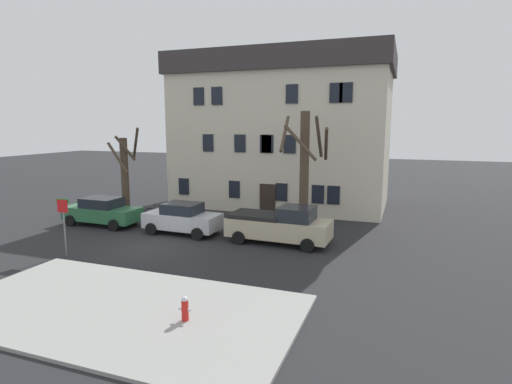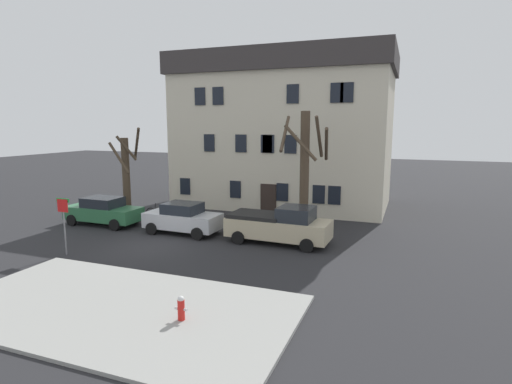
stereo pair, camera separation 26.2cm
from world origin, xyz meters
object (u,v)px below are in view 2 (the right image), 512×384
Objects in this scene: fire_hydrant at (181,308)px; bicycle_leaning at (158,213)px; building_main at (285,130)px; car_green_sedan at (103,211)px; street_sign_pole at (64,215)px; car_silver_sedan at (183,218)px; tree_bare_near at (126,175)px; pickup_truck_beige at (279,225)px; tree_bare_mid at (305,167)px.

bicycle_leaning is (-8.87, 11.96, -0.15)m from fire_hydrant.
building_main is 20.78m from fire_hydrant.
car_green_sedan is 1.76× the size of street_sign_pole.
building_main is 3.63× the size of car_silver_sedan.
pickup_truck_beige is at bearing -10.33° from tree_bare_near.
car_green_sedan is 6.13× the size of fire_hydrant.
pickup_truck_beige is at bearing 31.61° from street_sign_pole.
tree_bare_mid is at bearing -65.51° from building_main.
tree_bare_mid reaches higher than bicycle_leaning.
car_green_sedan is 0.88× the size of pickup_truck_beige.
building_main is at bearing 114.49° from tree_bare_mid.
car_green_sedan is 2.76× the size of bicycle_leaning.
tree_bare_near is 6.08m from car_silver_sedan.
bicycle_leaning is (1.95, 0.54, -2.50)m from tree_bare_near.
bicycle_leaning is at bearing 164.30° from pickup_truck_beige.
building_main is at bearing 51.78° from car_green_sedan.
tree_bare_near reaches higher than bicycle_leaning.
fire_hydrant is (11.08, -9.38, -0.33)m from car_green_sedan.
street_sign_pole reaches higher than car_green_sedan.
car_silver_sedan is 1.61× the size of street_sign_pole.
fire_hydrant is at bearing -40.26° from car_green_sedan.
tree_bare_near is 7.81m from street_sign_pole.
tree_bare_mid is 1.43× the size of car_green_sedan.
tree_bare_mid is at bearing 23.44° from car_silver_sedan.
tree_bare_mid is (3.59, -7.88, -1.93)m from building_main.
street_sign_pole is 1.57× the size of bicycle_leaning.
bicycle_leaning is (-9.05, 2.54, -0.59)m from pickup_truck_beige.
tree_bare_near is 2.88m from car_green_sedan.
tree_bare_mid is at bearing 76.39° from pickup_truck_beige.
tree_bare_mid is at bearing 3.18° from tree_bare_near.
street_sign_pole is (-5.86, -15.96, -3.74)m from building_main.
bicycle_leaning is (-0.24, 7.97, -1.53)m from street_sign_pole.
tree_bare_mid reaches higher than car_silver_sedan.
car_green_sedan is at bearing -179.86° from pickup_truck_beige.
tree_bare_near is 3.22m from bicycle_leaning.
pickup_truck_beige is at bearing 88.87° from fire_hydrant.
tree_bare_mid is 1.57× the size of car_silver_sedan.
bicycle_leaning is (-9.70, -0.11, -3.35)m from tree_bare_mid.
bicycle_leaning is (2.21, 2.57, -0.48)m from car_green_sedan.
car_green_sedan is at bearing -167.31° from tree_bare_mid.
pickup_truck_beige is 3.13× the size of bicycle_leaning.
car_green_sedan is 6.02m from street_sign_pole.
pickup_truck_beige is 9.42m from bicycle_leaning.
car_silver_sedan is 4.32m from bicycle_leaning.
tree_bare_near is 7.59× the size of fire_hydrant.
street_sign_pole is at bearing -148.39° from pickup_truck_beige.
tree_bare_mid is 8.77× the size of fire_hydrant.
car_green_sedan is at bearing 114.48° from street_sign_pole.
pickup_truck_beige is (2.95, -10.54, -4.68)m from building_main.
pickup_truck_beige is at bearing 0.79° from car_silver_sedan.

